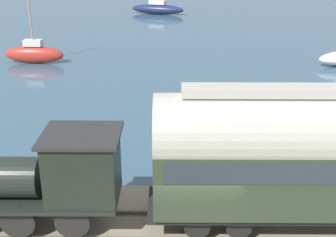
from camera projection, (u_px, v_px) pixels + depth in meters
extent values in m
cube|color=#38566B|center=(178.00, 15.00, 54.41)|extent=(80.00, 80.00, 0.01)
cube|color=gray|center=(194.00, 233.00, 14.49)|extent=(5.11, 56.00, 0.42)
cube|color=#4C4742|center=(193.00, 213.00, 15.04)|extent=(0.07, 54.88, 0.12)
cylinder|color=black|center=(72.00, 222.00, 13.54)|extent=(0.12, 1.04, 1.04)
cylinder|color=black|center=(81.00, 197.00, 14.85)|extent=(0.12, 1.04, 1.04)
cylinder|color=black|center=(18.00, 222.00, 13.55)|extent=(0.12, 1.04, 1.04)
cylinder|color=black|center=(31.00, 197.00, 14.86)|extent=(0.12, 1.04, 1.04)
cube|color=black|center=(23.00, 197.00, 14.05)|extent=(1.91, 5.77, 0.12)
cube|color=black|center=(83.00, 167.00, 13.67)|extent=(1.81, 2.02, 1.92)
cube|color=#282828|center=(81.00, 135.00, 13.29)|extent=(2.01, 2.26, 0.10)
cylinder|color=black|center=(239.00, 227.00, 13.56)|extent=(0.12, 0.76, 0.76)
cylinder|color=black|center=(233.00, 201.00, 14.87)|extent=(0.12, 0.76, 0.76)
cylinder|color=black|center=(197.00, 227.00, 13.57)|extent=(0.12, 0.76, 0.76)
cylinder|color=black|center=(195.00, 201.00, 14.88)|extent=(0.12, 0.76, 0.76)
cube|color=black|center=(309.00, 205.00, 14.09)|extent=(1.93, 9.68, 0.16)
cube|color=#2D3828|center=(313.00, 169.00, 13.63)|extent=(2.14, 9.30, 2.30)
cube|color=#2D333D|center=(315.00, 156.00, 13.49)|extent=(2.17, 8.71, 0.64)
cylinder|color=#B2ADA3|center=(318.00, 133.00, 13.21)|extent=(2.25, 9.30, 2.25)
cube|color=#B2ADA3|center=(323.00, 91.00, 12.75)|extent=(0.75, 7.75, 0.24)
ellipsoid|color=#B72D23|center=(34.00, 54.00, 34.16)|extent=(1.44, 4.43, 1.27)
cylinder|color=#9E8460|center=(29.00, 11.00, 33.01)|extent=(0.10, 0.10, 5.00)
cube|color=silver|center=(33.00, 43.00, 33.85)|extent=(0.77, 1.35, 0.45)
ellipsoid|color=#192347|center=(158.00, 9.00, 55.09)|extent=(3.35, 6.56, 1.14)
cube|color=silver|center=(157.00, 2.00, 54.80)|extent=(1.44, 2.10, 0.45)
ellipsoid|color=beige|center=(61.00, 145.00, 20.37)|extent=(2.64, 2.14, 0.54)
ellipsoid|color=beige|center=(180.00, 109.00, 24.86)|extent=(2.48, 2.06, 0.31)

